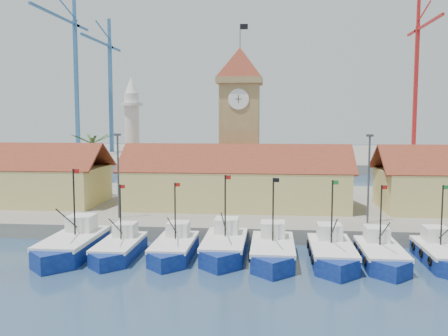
# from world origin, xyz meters

# --- Properties ---
(ground) EXTENTS (400.00, 400.00, 0.00)m
(ground) POSITION_xyz_m (0.00, 0.00, 0.00)
(ground) COLOR navy
(ground) RESTS_ON ground
(quay) EXTENTS (140.00, 32.00, 1.50)m
(quay) POSITION_xyz_m (0.00, 24.00, 0.75)
(quay) COLOR gray
(quay) RESTS_ON ground
(terminal) EXTENTS (240.00, 80.00, 2.00)m
(terminal) POSITION_xyz_m (0.00, 110.00, 1.00)
(terminal) COLOR gray
(terminal) RESTS_ON ground
(boat_0) EXTENTS (3.91, 10.71, 8.10)m
(boat_0) POSITION_xyz_m (-13.30, 2.22, 0.84)
(boat_0) COLOR navy
(boat_0) RESTS_ON ground
(boat_1) EXTENTS (3.23, 8.84, 6.69)m
(boat_1) POSITION_xyz_m (-9.02, 2.22, 0.69)
(boat_1) COLOR navy
(boat_1) RESTS_ON ground
(boat_2) EXTENTS (3.32, 9.08, 6.87)m
(boat_2) POSITION_xyz_m (-4.22, 2.68, 0.71)
(boat_2) COLOR navy
(boat_2) RESTS_ON ground
(boat_3) EXTENTS (3.64, 9.96, 7.54)m
(boat_3) POSITION_xyz_m (0.14, 3.39, 0.78)
(boat_3) COLOR navy
(boat_3) RESTS_ON ground
(boat_4) EXTENTS (3.61, 9.88, 7.48)m
(boat_4) POSITION_xyz_m (4.38, 2.29, 0.77)
(boat_4) COLOR navy
(boat_4) RESTS_ON ground
(boat_5) EXTENTS (3.54, 9.71, 7.34)m
(boat_5) POSITION_xyz_m (9.34, 2.13, 0.76)
(boat_5) COLOR navy
(boat_5) RESTS_ON ground
(boat_6) EXTENTS (3.36, 9.19, 6.95)m
(boat_6) POSITION_xyz_m (13.38, 2.19, 0.72)
(boat_6) COLOR navy
(boat_6) RESTS_ON ground
(boat_7) EXTENTS (3.35, 9.19, 6.95)m
(boat_7) POSITION_xyz_m (18.49, 2.72, 0.72)
(boat_7) COLOR navy
(boat_7) RESTS_ON ground
(hall_center) EXTENTS (27.04, 10.13, 7.61)m
(hall_center) POSITION_xyz_m (0.00, 20.00, 3.99)
(hall_center) COLOR tan
(hall_center) RESTS_ON quay
(clock_tower) EXTENTS (5.80, 5.80, 22.70)m
(clock_tower) POSITION_xyz_m (0.00, 26.00, 11.96)
(clock_tower) COLOR tan
(clock_tower) RESTS_ON quay
(minaret) EXTENTS (3.00, 3.00, 16.30)m
(minaret) POSITION_xyz_m (-15.00, 28.00, 9.73)
(minaret) COLOR silver
(minaret) RESTS_ON quay
(palm_tree) EXTENTS (5.60, 5.03, 8.39)m
(palm_tree) POSITION_xyz_m (-20.00, 26.00, 6.25)
(palm_tree) COLOR brown
(palm_tree) RESTS_ON quay
(lamp_posts) EXTENTS (80.70, 0.25, 9.03)m
(lamp_posts) POSITION_xyz_m (0.50, 12.00, 6.48)
(lamp_posts) COLOR #3F3F44
(lamp_posts) RESTS_ON quay
(crane_blue_far) EXTENTS (1.00, 36.82, 44.93)m
(crane_blue_far) POSITION_xyz_m (-52.47, 100.06, 27.28)
(crane_blue_far) COLOR #32669B
(crane_blue_far) RESTS_ON terminal
(crane_blue_near) EXTENTS (1.00, 32.31, 39.44)m
(crane_blue_near) POSITION_xyz_m (-44.33, 106.57, 23.86)
(crane_blue_near) COLOR #32669B
(crane_blue_near) RESTS_ON terminal
(crane_red_right) EXTENTS (1.00, 30.61, 42.35)m
(crane_red_right) POSITION_xyz_m (43.67, 103.89, 25.34)
(crane_red_right) COLOR red
(crane_red_right) RESTS_ON terminal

